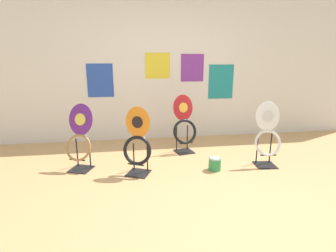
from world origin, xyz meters
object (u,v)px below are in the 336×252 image
object	(u,v)px
toilet_seat_display_orange_sun	(137,144)
toilet_seat_display_white_plain	(267,135)
toilet_seat_display_purple_note	(80,139)
toilet_seat_display_crimson_swirl	(184,126)
paint_can	(215,163)

from	to	relation	value
toilet_seat_display_orange_sun	toilet_seat_display_white_plain	size ratio (longest dim) A/B	0.99
toilet_seat_display_orange_sun	toilet_seat_display_purple_note	size ratio (longest dim) A/B	1.00
toilet_seat_display_orange_sun	toilet_seat_display_purple_note	distance (m)	0.82
toilet_seat_display_crimson_swirl	paint_can	xyz separation A→B (m)	(0.27, -0.77, -0.34)
toilet_seat_display_white_plain	paint_can	xyz separation A→B (m)	(-0.77, -0.06, -0.36)
toilet_seat_display_orange_sun	toilet_seat_display_white_plain	bearing A→B (deg)	0.92
toilet_seat_display_purple_note	paint_can	xyz separation A→B (m)	(1.81, -0.31, -0.34)
toilet_seat_display_orange_sun	toilet_seat_display_purple_note	bearing A→B (deg)	160.10
toilet_seat_display_orange_sun	toilet_seat_display_crimson_swirl	xyz separation A→B (m)	(0.77, 0.74, 0.01)
toilet_seat_display_purple_note	paint_can	bearing A→B (deg)	-9.64
toilet_seat_display_orange_sun	toilet_seat_display_purple_note	world-z (taller)	toilet_seat_display_orange_sun
toilet_seat_display_crimson_swirl	toilet_seat_display_white_plain	distance (m)	1.26
toilet_seat_display_white_plain	paint_can	distance (m)	0.85
paint_can	toilet_seat_display_crimson_swirl	bearing A→B (deg)	109.41
toilet_seat_display_orange_sun	toilet_seat_display_white_plain	world-z (taller)	toilet_seat_display_white_plain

